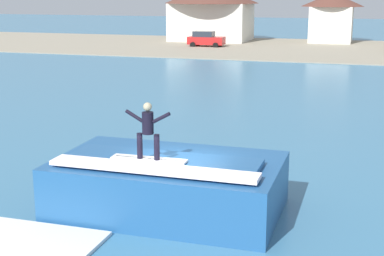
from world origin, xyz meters
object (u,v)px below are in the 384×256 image
(surfer, at_px, (148,128))
(house_small_cottage, at_px, (332,14))
(surfboard, at_px, (149,159))
(car_near_shore, at_px, (206,39))
(wave_crest, at_px, (168,184))
(house_with_chimney, at_px, (212,8))

(surfer, height_order, house_small_cottage, house_small_cottage)
(surfboard, bearing_deg, house_small_cottage, 89.07)
(surfer, bearing_deg, car_near_shore, 104.03)
(wave_crest, height_order, house_with_chimney, house_with_chimney)
(car_near_shore, relative_size, house_small_cottage, 0.54)
(wave_crest, distance_m, surfboard, 1.26)
(surfboard, relative_size, house_with_chimney, 0.18)
(wave_crest, bearing_deg, surfboard, -111.61)
(house_with_chimney, relative_size, house_small_cottage, 1.56)
(house_with_chimney, bearing_deg, surfer, -76.44)
(surfboard, distance_m, car_near_shore, 52.31)
(surfer, bearing_deg, surfboard, 102.62)
(surfboard, xyz_separation_m, house_small_cottage, (0.99, 61.38, 1.77))
(surfboard, bearing_deg, wave_crest, 68.39)
(surfer, xyz_separation_m, house_with_chimney, (-14.28, 59.18, 1.60))
(car_near_shore, relative_size, house_with_chimney, 0.35)
(wave_crest, height_order, house_small_cottage, house_small_cottage)
(surfboard, distance_m, house_small_cottage, 61.41)
(wave_crest, bearing_deg, house_with_chimney, 104.01)
(surfer, relative_size, car_near_shore, 0.38)
(house_small_cottage, bearing_deg, surfer, -90.91)
(car_near_shore, bearing_deg, surfboard, -75.97)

